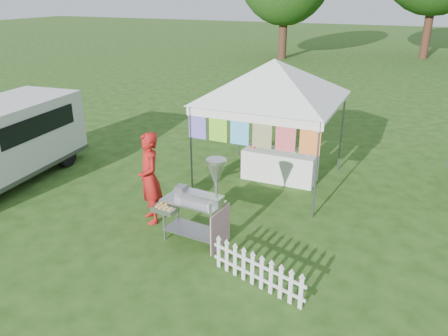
% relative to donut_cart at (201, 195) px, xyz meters
% --- Properties ---
extents(ground, '(120.00, 120.00, 0.00)m').
position_rel_donut_cart_xyz_m(ground, '(0.23, -0.22, -1.02)').
color(ground, '#224112').
rests_on(ground, ground).
extents(canopy_main, '(4.24, 4.24, 3.45)m').
position_rel_donut_cart_xyz_m(canopy_main, '(0.23, 3.28, 1.97)').
color(canopy_main, '#59595E').
rests_on(canopy_main, ground).
extents(donut_cart, '(1.30, 0.81, 1.74)m').
position_rel_donut_cart_xyz_m(donut_cart, '(0.00, 0.00, 0.00)').
color(donut_cart, gray).
rests_on(donut_cart, ground).
extents(vendor, '(0.81, 0.80, 1.89)m').
position_rel_donut_cart_xyz_m(vendor, '(-1.35, 0.40, -0.08)').
color(vendor, '#A21614').
rests_on(vendor, ground).
extents(picket_fence, '(1.73, 0.54, 0.56)m').
position_rel_donut_cart_xyz_m(picket_fence, '(1.38, -0.79, -0.73)').
color(picket_fence, silver).
rests_on(picket_fence, ground).
extents(display_table, '(1.80, 0.70, 0.75)m').
position_rel_donut_cart_xyz_m(display_table, '(0.41, 3.49, -0.64)').
color(display_table, white).
rests_on(display_table, ground).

